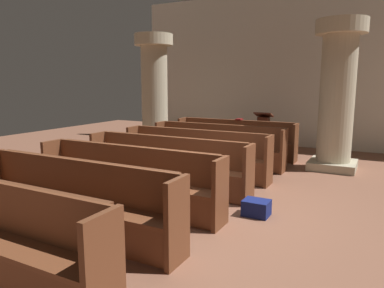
{
  "coord_description": "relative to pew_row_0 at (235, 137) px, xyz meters",
  "views": [
    {
      "loc": [
        2.29,
        -4.77,
        1.88
      ],
      "look_at": [
        -0.81,
        1.06,
        0.75
      ],
      "focal_mm": 33.7,
      "sensor_mm": 36.0,
      "label": 1
    }
  ],
  "objects": [
    {
      "name": "pew_row_3",
      "position": [
        0.0,
        -3.31,
        0.0
      ],
      "size": [
        3.1,
        0.46,
        0.93
      ],
      "color": "brown",
      "rests_on": "ground"
    },
    {
      "name": "pillar_far_side",
      "position": [
        -2.35,
        -0.14,
        1.16
      ],
      "size": [
        1.04,
        1.04,
        3.17
      ],
      "color": "tan",
      "rests_on": "ground"
    },
    {
      "name": "hymn_book",
      "position": [
        0.03,
        0.18,
        0.45
      ],
      "size": [
        0.15,
        0.22,
        0.03
      ],
      "primitive_type": "cube",
      "color": "maroon",
      "rests_on": "pew_row_0"
    },
    {
      "name": "back_wall",
      "position": [
        1.01,
        2.3,
        1.76
      ],
      "size": [
        10.0,
        0.16,
        4.5
      ],
      "primitive_type": "cube",
      "color": "silver",
      "rests_on": "ground"
    },
    {
      "name": "pillar_aisle_side",
      "position": [
        2.4,
        -0.27,
        1.16
      ],
      "size": [
        1.04,
        1.04,
        3.17
      ],
      "color": "tan",
      "rests_on": "ground"
    },
    {
      "name": "pew_row_2",
      "position": [
        0.0,
        -2.2,
        0.0
      ],
      "size": [
        3.1,
        0.47,
        0.93
      ],
      "color": "brown",
      "rests_on": "ground"
    },
    {
      "name": "ground_plane",
      "position": [
        1.01,
        -3.78,
        -0.49
      ],
      "size": [
        19.2,
        19.2,
        0.0
      ],
      "primitive_type": "plane",
      "color": "brown"
    },
    {
      "name": "pew_row_1",
      "position": [
        0.0,
        -1.1,
        0.0
      ],
      "size": [
        3.1,
        0.46,
        0.93
      ],
      "color": "brown",
      "rests_on": "ground"
    },
    {
      "name": "pew_row_4",
      "position": [
        0.0,
        -4.41,
        0.0
      ],
      "size": [
        3.1,
        0.46,
        0.93
      ],
      "color": "brown",
      "rests_on": "ground"
    },
    {
      "name": "pew_row_5",
      "position": [
        0.0,
        -5.51,
        0.0
      ],
      "size": [
        3.1,
        0.47,
        0.93
      ],
      "color": "brown",
      "rests_on": "ground"
    },
    {
      "name": "lectern",
      "position": [
        0.41,
        1.07,
        -0.04
      ],
      "size": [
        0.48,
        0.45,
        1.08
      ],
      "color": "#411E13",
      "rests_on": "ground"
    },
    {
      "name": "pew_row_0",
      "position": [
        0.0,
        0.0,
        0.0
      ],
      "size": [
        3.1,
        0.47,
        0.93
      ],
      "color": "brown",
      "rests_on": "ground"
    },
    {
      "name": "kneeler_box_navy",
      "position": [
        1.81,
        -3.79,
        -0.38
      ],
      "size": [
        0.37,
        0.29,
        0.23
      ],
      "primitive_type": "cube",
      "color": "navy",
      "rests_on": "ground"
    }
  ]
}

